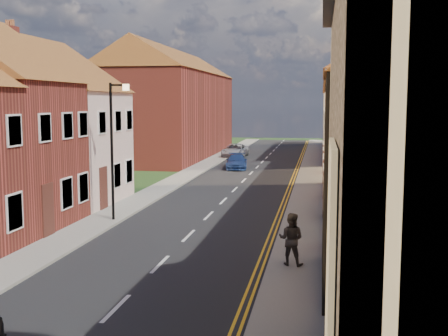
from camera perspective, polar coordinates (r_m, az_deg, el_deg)
road at (r=34.03m, az=1.10°, el=-2.21°), size 7.00×90.00×0.02m
pavement_left at (r=34.96m, az=-6.05°, el=-1.93°), size 1.80×90.00×0.12m
pavement_right at (r=33.65m, az=8.53°, el=-2.30°), size 1.80×90.00×0.12m
cottage_r_white_near at (r=21.75m, az=20.99°, el=4.11°), size 8.30×6.00×9.00m
cottage_r_cream_mid at (r=27.06m, az=18.81°, el=4.64°), size 8.30×5.20×9.00m
cottage_r_pink at (r=32.41m, az=17.34°, el=4.97°), size 8.30×6.00×9.00m
cottage_r_white_far at (r=37.77m, az=16.29°, el=5.22°), size 8.30×5.20×9.00m
cottage_r_cream_far at (r=43.14m, az=15.50°, el=5.39°), size 8.30×6.00×9.00m
cottage_l_pink at (r=30.69m, az=-18.23°, el=4.66°), size 8.30×6.30×8.80m
block_right_far at (r=58.38m, az=14.07°, el=6.52°), size 8.30×24.20×10.50m
block_left_far at (r=55.15m, az=-5.32°, el=6.69°), size 8.30×24.20×10.50m
lamppost at (r=24.95m, az=-11.15°, el=2.56°), size 0.88×0.15×6.00m
car_far at (r=44.62m, az=1.28°, el=0.65°), size 2.12×4.16×1.16m
car_distant at (r=54.05m, az=1.15°, el=1.78°), size 2.27×4.70×1.29m
pedestrian_right at (r=18.10m, az=6.83°, el=-7.17°), size 0.93×0.79×1.69m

